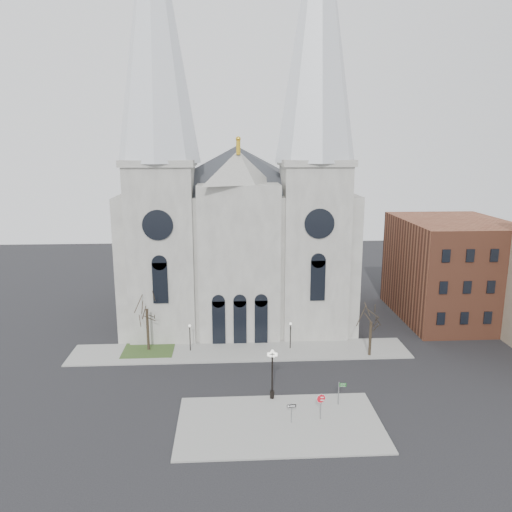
{
  "coord_description": "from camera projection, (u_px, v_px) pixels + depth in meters",
  "views": [
    {
      "loc": [
        -1.36,
        -44.49,
        24.09
      ],
      "look_at": [
        1.66,
        8.0,
        12.38
      ],
      "focal_mm": 35.0,
      "sensor_mm": 36.0,
      "label": 1
    }
  ],
  "objects": [
    {
      "name": "ped_lamp_left",
      "position": [
        190.0,
        333.0,
        59.04
      ],
      "size": [
        0.32,
        0.32,
        3.26
      ],
      "color": "black",
      "rests_on": "sidewalk_far"
    },
    {
      "name": "stop_sign",
      "position": [
        321.0,
        401.0,
        44.24
      ],
      "size": [
        0.87,
        0.18,
        2.45
      ],
      "rotation": [
        0.0,
        0.0,
        -0.18
      ],
      "color": "slate",
      "rests_on": "sidewalk_near"
    },
    {
      "name": "ped_lamp_right",
      "position": [
        290.0,
        331.0,
        59.71
      ],
      "size": [
        0.32,
        0.32,
        3.26
      ],
      "color": "black",
      "rests_on": "sidewalk_far"
    },
    {
      "name": "street_name_sign",
      "position": [
        340.0,
        391.0,
        46.8
      ],
      "size": [
        0.73,
        0.12,
        2.29
      ],
      "rotation": [
        0.0,
        0.0,
        -0.09
      ],
      "color": "slate",
      "rests_on": "sidewalk_near"
    },
    {
      "name": "cathedral",
      "position": [
        237.0,
        188.0,
        66.93
      ],
      "size": [
        33.0,
        26.66,
        54.0
      ],
      "color": "gray",
      "rests_on": "ground"
    },
    {
      "name": "globe_lamp",
      "position": [
        272.0,
        368.0,
        47.62
      ],
      "size": [
        1.33,
        1.33,
        5.01
      ],
      "rotation": [
        0.0,
        0.0,
        0.27
      ],
      "color": "black",
      "rests_on": "sidewalk_near"
    },
    {
      "name": "one_way_sign",
      "position": [
        291.0,
        409.0,
        43.73
      ],
      "size": [
        0.82,
        0.09,
        1.86
      ],
      "rotation": [
        0.0,
        0.0,
        0.06
      ],
      "color": "slate",
      "rests_on": "sidewalk_near"
    },
    {
      "name": "ground",
      "position": [
        244.0,
        398.0,
        48.67
      ],
      "size": [
        160.0,
        160.0,
        0.0
      ],
      "primitive_type": "plane",
      "color": "black",
      "rests_on": "ground"
    },
    {
      "name": "grass_patch",
      "position": [
        149.0,
        350.0,
        59.73
      ],
      "size": [
        6.0,
        5.0,
        0.18
      ],
      "primitive_type": "cube",
      "color": "#2E4A1F",
      "rests_on": "ground"
    },
    {
      "name": "sidewalk_far",
      "position": [
        241.0,
        351.0,
        59.38
      ],
      "size": [
        40.0,
        6.0,
        0.14
      ],
      "primitive_type": "cube",
      "color": "gray",
      "rests_on": "ground"
    },
    {
      "name": "sidewalk_near",
      "position": [
        280.0,
        424.0,
        43.95
      ],
      "size": [
        18.0,
        10.0,
        0.14
      ],
      "primitive_type": "cube",
      "color": "gray",
      "rests_on": "ground"
    },
    {
      "name": "tree_left",
      "position": [
        147.0,
        306.0,
        58.54
      ],
      "size": [
        3.2,
        3.2,
        7.5
      ],
      "color": "black",
      "rests_on": "ground"
    },
    {
      "name": "bg_building_brick",
      "position": [
        451.0,
        269.0,
        70.27
      ],
      "size": [
        14.0,
        18.0,
        14.0
      ],
      "primitive_type": "cube",
      "color": "brown",
      "rests_on": "ground"
    },
    {
      "name": "tree_right",
      "position": [
        371.0,
        320.0,
        57.31
      ],
      "size": [
        3.2,
        3.2,
        6.0
      ],
      "color": "black",
      "rests_on": "ground"
    }
  ]
}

